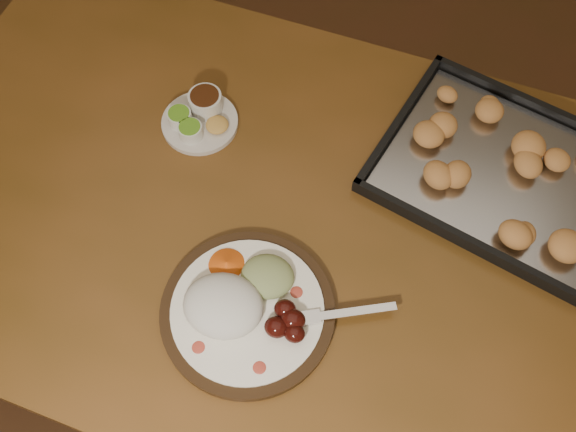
# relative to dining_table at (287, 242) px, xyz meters

# --- Properties ---
(ground) EXTENTS (4.00, 4.00, 0.00)m
(ground) POSITION_rel_dining_table_xyz_m (-0.17, 0.16, -0.65)
(ground) COLOR #5A2E1E
(ground) RESTS_ON ground
(dining_table) EXTENTS (1.58, 1.05, 0.75)m
(dining_table) POSITION_rel_dining_table_xyz_m (0.00, 0.00, 0.00)
(dining_table) COLOR brown
(dining_table) RESTS_ON ground
(dinner_plate) EXTENTS (0.38, 0.29, 0.07)m
(dinner_plate) POSITION_rel_dining_table_xyz_m (-0.02, -0.18, 0.12)
(dinner_plate) COLOR black
(dinner_plate) RESTS_ON dining_table
(condiment_saucer) EXTENTS (0.15, 0.15, 0.05)m
(condiment_saucer) POSITION_rel_dining_table_xyz_m (-0.22, 0.16, 0.12)
(condiment_saucer) COLOR beige
(condiment_saucer) RESTS_ON dining_table
(baking_tray) EXTENTS (0.56, 0.47, 0.05)m
(baking_tray) POSITION_rel_dining_table_xyz_m (0.38, 0.18, 0.11)
(baking_tray) COLOR black
(baking_tray) RESTS_ON dining_table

